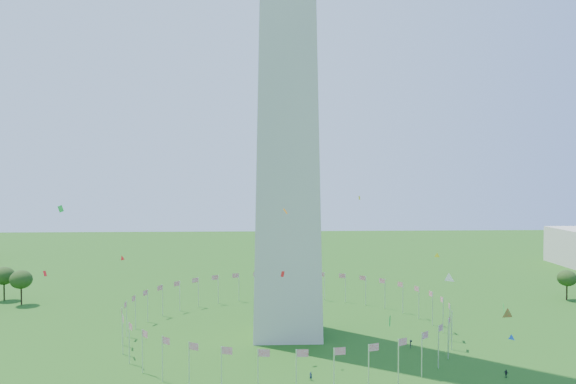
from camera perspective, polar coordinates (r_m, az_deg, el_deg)
name	(u,v)px	position (r m, az deg, el deg)	size (l,w,h in m)	color
flag_ring	(287,317)	(144.95, -0.12, -12.59)	(80.24, 80.24, 9.00)	silver
kites_aloft	(376,281)	(118.54, 8.90, -8.97)	(135.47, 70.70, 32.96)	white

